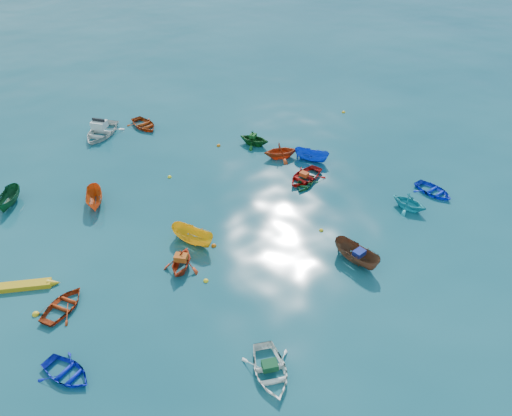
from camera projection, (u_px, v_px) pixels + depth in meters
ground at (301, 252)px, 31.13m from camera, size 160.00×160.00×0.00m
dinghy_blue_sw at (68, 375)px, 23.88m from camera, size 2.97×3.36×0.58m
dinghy_white_near at (270, 374)px, 23.94m from camera, size 3.41×3.96×0.69m
sampan_brown_mid at (356, 262)px, 30.41m from camera, size 1.65×3.44×1.28m
dinghy_blue_se at (433, 193)px, 36.44m from camera, size 2.29×3.06×0.61m
dinghy_orange_w at (182, 269)px, 29.91m from camera, size 3.33×3.35×1.34m
sampan_yellow_mid at (193, 243)px, 31.88m from camera, size 2.40×3.41×1.24m
dinghy_green_e at (305, 185)px, 37.31m from camera, size 2.91×2.69×0.49m
dinghy_cyan_se at (408, 209)px, 34.87m from camera, size 2.69×2.94×1.31m
dinghy_red_nw at (64, 308)px, 27.35m from camera, size 3.55×3.30×0.60m
sampan_orange_n at (96, 204)px, 35.30m from camera, size 2.05×3.17×1.15m
dinghy_green_n at (254, 145)px, 42.34m from camera, size 3.27×3.38×1.36m
dinghy_red_ne at (305, 179)px, 37.95m from camera, size 3.89×3.23×0.70m
sampan_blue_far at (311, 161)px, 40.20m from camera, size 2.45×3.01×1.11m
dinghy_red_far at (144, 127)px, 45.02m from camera, size 2.64×3.49×0.68m
dinghy_orange_far at (281, 158)px, 40.58m from camera, size 3.45×3.24×1.45m
sampan_green_far at (11, 205)px, 35.24m from camera, size 2.62×3.09×1.15m
kayak_yellow at (21, 288)px, 28.60m from camera, size 3.98×2.30×0.42m
motorboat_white at (101, 135)px, 43.73m from camera, size 5.32×5.21×1.50m
tarp_green_a at (270, 365)px, 23.71m from camera, size 0.90×0.79×0.36m
tarp_blue_a at (359, 253)px, 29.84m from camera, size 0.76×0.61×0.34m
tarp_orange_a at (181, 257)px, 29.45m from camera, size 0.93×0.92×0.36m
tarp_green_b at (253, 136)px, 41.89m from camera, size 0.76×0.71×0.29m
tarp_orange_b at (304, 174)px, 37.59m from camera, size 0.63×0.73×0.30m
buoy_ye_a at (206, 281)px, 29.05m from camera, size 0.31×0.31×0.31m
buoy_ye_b at (36, 315)px, 26.97m from camera, size 0.38×0.38×0.38m
buoy_or_c at (214, 246)px, 31.60m from camera, size 0.34×0.34×0.34m
buoy_ye_c at (321, 231)px, 32.87m from camera, size 0.29×0.29×0.29m
buoy_or_d at (311, 168)px, 39.26m from camera, size 0.30×0.30×0.30m
buoy_ye_d at (170, 177)px, 38.17m from camera, size 0.31×0.31×0.31m
buoy_or_e at (219, 146)px, 42.17m from camera, size 0.34×0.34×0.34m
buoy_ye_e at (343, 113)px, 47.47m from camera, size 0.34×0.34×0.34m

